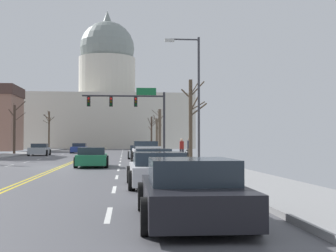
{
  "coord_description": "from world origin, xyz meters",
  "views": [
    {
      "loc": [
        3.83,
        -29.01,
        1.57
      ],
      "look_at": [
        8.94,
        26.29,
        3.34
      ],
      "focal_mm": 50.23,
      "sensor_mm": 36.0,
      "label": 1
    }
  ],
  "objects_px": {
    "signal_gantry": "(134,107)",
    "pedestrian_01": "(182,148)",
    "sedan_oncoming_00": "(40,150)",
    "bicycle_parked": "(187,157)",
    "pedestrian_00": "(189,147)",
    "street_lamp_right": "(194,89)",
    "sedan_near_00": "(139,152)",
    "sedan_oncoming_01": "(79,148)",
    "sedan_near_02": "(92,158)",
    "sedan_near_04": "(158,170)",
    "sedan_near_05": "(191,192)",
    "sedan_near_03": "(153,162)",
    "pickup_truck_near_01": "(146,152)"
  },
  "relations": [
    {
      "from": "signal_gantry",
      "to": "pedestrian_01",
      "type": "bearing_deg",
      "value": -66.45
    },
    {
      "from": "sedan_oncoming_00",
      "to": "bicycle_parked",
      "type": "bearing_deg",
      "value": -56.37
    },
    {
      "from": "signal_gantry",
      "to": "sedan_oncoming_00",
      "type": "distance_m",
      "value": 13.05
    },
    {
      "from": "sedan_oncoming_00",
      "to": "pedestrian_00",
      "type": "bearing_deg",
      "value": -44.06
    },
    {
      "from": "street_lamp_right",
      "to": "sedan_oncoming_00",
      "type": "relative_size",
      "value": 1.77
    },
    {
      "from": "sedan_near_00",
      "to": "sedan_oncoming_01",
      "type": "bearing_deg",
      "value": 109.72
    },
    {
      "from": "signal_gantry",
      "to": "bicycle_parked",
      "type": "distance_m",
      "value": 14.12
    },
    {
      "from": "sedan_near_02",
      "to": "sedan_near_04",
      "type": "distance_m",
      "value": 12.89
    },
    {
      "from": "sedan_near_05",
      "to": "bicycle_parked",
      "type": "distance_m",
      "value": 22.81
    },
    {
      "from": "signal_gantry",
      "to": "sedan_near_00",
      "type": "height_order",
      "value": "signal_gantry"
    },
    {
      "from": "sedan_oncoming_00",
      "to": "bicycle_parked",
      "type": "relative_size",
      "value": 2.43
    },
    {
      "from": "pedestrian_01",
      "to": "sedan_oncoming_00",
      "type": "bearing_deg",
      "value": 131.76
    },
    {
      "from": "sedan_near_03",
      "to": "signal_gantry",
      "type": "bearing_deg",
      "value": 91.18
    },
    {
      "from": "sedan_near_04",
      "to": "bicycle_parked",
      "type": "height_order",
      "value": "sedan_near_04"
    },
    {
      "from": "sedan_near_04",
      "to": "sedan_oncoming_00",
      "type": "height_order",
      "value": "sedan_oncoming_00"
    },
    {
      "from": "street_lamp_right",
      "to": "sedan_oncoming_01",
      "type": "xyz_separation_m",
      "value": [
        -9.94,
        33.96,
        -4.03
      ]
    },
    {
      "from": "signal_gantry",
      "to": "pedestrian_01",
      "type": "xyz_separation_m",
      "value": [
        3.56,
        -8.18,
        -3.79
      ]
    },
    {
      "from": "pickup_truck_near_01",
      "to": "pedestrian_00",
      "type": "xyz_separation_m",
      "value": [
        3.64,
        2.32,
        0.37
      ]
    },
    {
      "from": "pickup_truck_near_01",
      "to": "sedan_near_05",
      "type": "relative_size",
      "value": 1.24
    },
    {
      "from": "sedan_oncoming_00",
      "to": "sedan_oncoming_01",
      "type": "xyz_separation_m",
      "value": [
        3.34,
        9.46,
        0.0
      ]
    },
    {
      "from": "sedan_near_00",
      "to": "pedestrian_00",
      "type": "xyz_separation_m",
      "value": [
        3.98,
        -3.58,
        0.52
      ]
    },
    {
      "from": "signal_gantry",
      "to": "sedan_oncoming_00",
      "type": "xyz_separation_m",
      "value": [
        -10.09,
        7.12,
        -4.23
      ]
    },
    {
      "from": "pickup_truck_near_01",
      "to": "pedestrian_00",
      "type": "height_order",
      "value": "pedestrian_00"
    },
    {
      "from": "pedestrian_00",
      "to": "pickup_truck_near_01",
      "type": "bearing_deg",
      "value": -147.53
    },
    {
      "from": "sedan_near_00",
      "to": "sedan_near_04",
      "type": "distance_m",
      "value": 25.33
    },
    {
      "from": "sedan_oncoming_00",
      "to": "sedan_near_00",
      "type": "bearing_deg",
      "value": -44.82
    },
    {
      "from": "sedan_near_03",
      "to": "pedestrian_00",
      "type": "xyz_separation_m",
      "value": [
        3.89,
        15.32,
        0.52
      ]
    },
    {
      "from": "pedestrian_00",
      "to": "pedestrian_01",
      "type": "distance_m",
      "value": 1.54
    },
    {
      "from": "signal_gantry",
      "to": "pickup_truck_near_01",
      "type": "height_order",
      "value": "signal_gantry"
    },
    {
      "from": "sedan_oncoming_00",
      "to": "pedestrian_00",
      "type": "height_order",
      "value": "pedestrian_00"
    },
    {
      "from": "sedan_near_04",
      "to": "sedan_oncoming_01",
      "type": "xyz_separation_m",
      "value": [
        -7.0,
        45.18,
        0.04
      ]
    },
    {
      "from": "sedan_near_04",
      "to": "sedan_near_00",
      "type": "bearing_deg",
      "value": 89.73
    },
    {
      "from": "street_lamp_right",
      "to": "sedan_near_03",
      "type": "relative_size",
      "value": 1.73
    },
    {
      "from": "pickup_truck_near_01",
      "to": "sedan_near_03",
      "type": "relative_size",
      "value": 1.28
    },
    {
      "from": "sedan_near_02",
      "to": "sedan_oncoming_00",
      "type": "bearing_deg",
      "value": 107.28
    },
    {
      "from": "signal_gantry",
      "to": "sedan_near_02",
      "type": "distance_m",
      "value": 16.9
    },
    {
      "from": "pickup_truck_near_01",
      "to": "sedan_oncoming_01",
      "type": "relative_size",
      "value": 1.31
    },
    {
      "from": "pedestrian_01",
      "to": "sedan_near_04",
      "type": "bearing_deg",
      "value": -99.22
    },
    {
      "from": "sedan_oncoming_00",
      "to": "sedan_near_05",
      "type": "bearing_deg",
      "value": -76.22
    },
    {
      "from": "pedestrian_00",
      "to": "signal_gantry",
      "type": "bearing_deg",
      "value": 122.39
    },
    {
      "from": "street_lamp_right",
      "to": "pedestrian_00",
      "type": "distance_m",
      "value": 11.18
    },
    {
      "from": "sedan_near_02",
      "to": "sedan_near_04",
      "type": "xyz_separation_m",
      "value": [
        3.12,
        -12.51,
        0.0
      ]
    },
    {
      "from": "signal_gantry",
      "to": "bicycle_parked",
      "type": "xyz_separation_m",
      "value": [
        3.3,
        -13.02,
        -4.34
      ]
    },
    {
      "from": "signal_gantry",
      "to": "street_lamp_right",
      "type": "height_order",
      "value": "street_lamp_right"
    },
    {
      "from": "sedan_near_00",
      "to": "sedan_oncoming_00",
      "type": "height_order",
      "value": "sedan_oncoming_00"
    },
    {
      "from": "sedan_near_05",
      "to": "pedestrian_00",
      "type": "xyz_separation_m",
      "value": [
        3.96,
        28.79,
        0.5
      ]
    },
    {
      "from": "street_lamp_right",
      "to": "pedestrian_01",
      "type": "distance_m",
      "value": 9.89
    },
    {
      "from": "signal_gantry",
      "to": "sedan_oncoming_01",
      "type": "relative_size",
      "value": 1.85
    },
    {
      "from": "sedan_near_03",
      "to": "sedan_oncoming_01",
      "type": "xyz_separation_m",
      "value": [
        -7.21,
        38.75,
        0.05
      ]
    },
    {
      "from": "sedan_near_00",
      "to": "pedestrian_01",
      "type": "distance_m",
      "value": 5.88
    }
  ]
}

